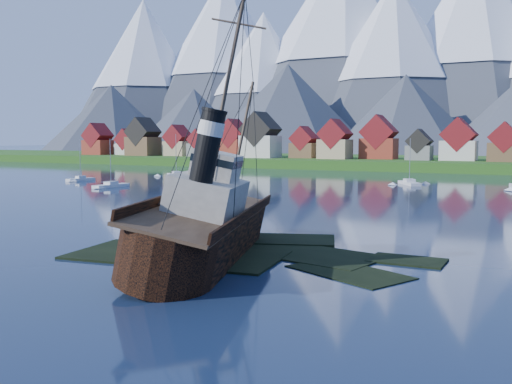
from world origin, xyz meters
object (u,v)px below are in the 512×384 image
at_px(sailboat_a, 111,186).
at_px(sailboat_b, 81,180).
at_px(sailboat_e, 409,184).
at_px(tugboat_wreck, 209,223).
at_px(sailboat_c, 176,176).

height_order(sailboat_a, sailboat_b, sailboat_a).
relative_size(sailboat_b, sailboat_e, 0.98).
height_order(tugboat_wreck, sailboat_c, tugboat_wreck).
distance_m(sailboat_c, sailboat_e, 60.92).
xyz_separation_m(sailboat_b, sailboat_c, (11.41, 23.06, 0.02)).
height_order(sailboat_a, sailboat_c, sailboat_c).
height_order(tugboat_wreck, sailboat_b, tugboat_wreck).
bearing_deg(sailboat_b, sailboat_e, 28.77).
distance_m(tugboat_wreck, sailboat_c, 104.54).
xyz_separation_m(tugboat_wreck, sailboat_c, (-62.77, 83.55, -2.57)).
bearing_deg(sailboat_a, sailboat_b, 154.80).
height_order(sailboat_a, sailboat_e, sailboat_e).
xyz_separation_m(sailboat_b, sailboat_e, (72.32, 24.62, -0.01)).
xyz_separation_m(sailboat_a, sailboat_e, (53.28, 35.39, -0.00)).
relative_size(sailboat_a, sailboat_c, 0.89).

